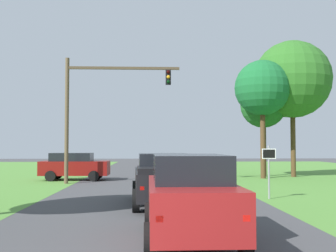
{
  "coord_description": "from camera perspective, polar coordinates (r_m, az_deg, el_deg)",
  "views": [
    {
      "loc": [
        -0.03,
        -5.63,
        2.27
      ],
      "look_at": [
        0.95,
        17.98,
        3.37
      ],
      "focal_mm": 45.71,
      "sensor_mm": 36.0,
      "label": 1
    }
  ],
  "objects": [
    {
      "name": "crossing_suv_far",
      "position": [
        29.11,
        -12.39,
        -5.21
      ],
      "size": [
        4.51,
        2.14,
        1.81
      ],
      "color": "maroon",
      "rests_on": "ground_plane"
    },
    {
      "name": "traffic_light",
      "position": [
        26.38,
        -9.53,
        3.31
      ],
      "size": [
        6.96,
        0.4,
        7.63
      ],
      "color": "brown",
      "rests_on": "ground_plane"
    },
    {
      "name": "red_suv_near",
      "position": [
        10.45,
        2.95,
        -9.26
      ],
      "size": [
        2.23,
        4.79,
        2.06
      ],
      "color": "maroon",
      "rests_on": "ground_plane"
    },
    {
      "name": "keep_moving_sign",
      "position": [
        18.9,
        13.31,
        -5.03
      ],
      "size": [
        0.6,
        0.09,
        2.29
      ],
      "color": "gray",
      "rests_on": "ground_plane"
    },
    {
      "name": "extra_tree_1",
      "position": [
        30.97,
        12.47,
        4.93
      ],
      "size": [
        3.91,
        3.91,
        8.33
      ],
      "color": "#4C351E",
      "rests_on": "ground_plane"
    },
    {
      "name": "extra_tree_2",
      "position": [
        32.93,
        12.6,
        2.69
      ],
      "size": [
        3.44,
        3.44,
        7.07
      ],
      "color": "#4C351E",
      "rests_on": "ground_plane"
    },
    {
      "name": "pickup_truck_lead",
      "position": [
        16.45,
        -0.65,
        -7.05
      ],
      "size": [
        2.51,
        5.65,
        1.98
      ],
      "color": "black",
      "rests_on": "ground_plane"
    },
    {
      "name": "ground_plane",
      "position": [
        16.57,
        -2.29,
        -10.55
      ],
      "size": [
        120.0,
        120.0,
        0.0
      ],
      "primitive_type": "plane",
      "color": "#424244"
    },
    {
      "name": "oak_tree_right",
      "position": [
        33.11,
        16.24,
        5.96
      ],
      "size": [
        5.72,
        5.72,
        10.05
      ],
      "color": "#4C351E",
      "rests_on": "ground_plane"
    }
  ]
}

